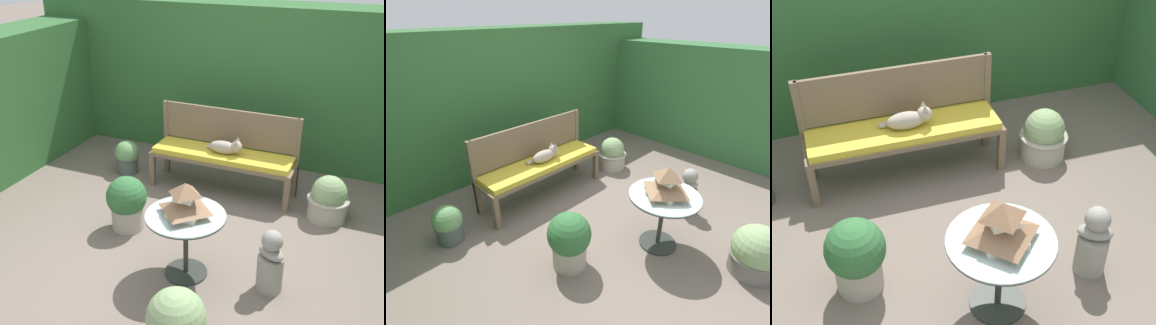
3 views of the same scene
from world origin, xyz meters
TOP-DOWN VIEW (x-y plane):
  - ground at (0.00, 0.00)m, footprint 30.00×30.00m
  - foliage_hedge_back at (0.00, 2.27)m, footprint 6.40×0.74m
  - garden_bench at (-0.13, 0.99)m, footprint 1.68×0.46m
  - bench_backrest at (-0.13, 1.20)m, footprint 1.68×0.06m
  - cat at (-0.09, 0.96)m, footprint 0.44×0.17m
  - patio_table at (0.11, -0.61)m, footprint 0.69×0.69m
  - pagoda_birdhouse at (0.11, -0.61)m, footprint 0.36×0.36m
  - garden_bust at (0.85, -0.52)m, footprint 0.29×0.24m
  - potted_plant_bench_left at (1.11, 0.84)m, footprint 0.44×0.44m
  - potted_plant_patio_mid at (0.40, -1.43)m, footprint 0.44×0.44m
  - potted_plant_hedge_corner at (-1.40, 0.97)m, footprint 0.30×0.30m
  - potted_plant_bench_right at (-0.74, -0.16)m, footprint 0.41×0.41m

SIDE VIEW (x-z plane):
  - ground at x=0.00m, z-range 0.00..0.00m
  - potted_plant_hedge_corner at x=-1.40m, z-range 0.00..0.43m
  - potted_plant_bench_left at x=1.11m, z-range -0.02..0.47m
  - potted_plant_patio_mid at x=0.40m, z-range -0.02..0.48m
  - garden_bust at x=0.85m, z-range -0.03..0.55m
  - potted_plant_bench_right at x=-0.74m, z-range 0.01..0.58m
  - garden_bench at x=-0.13m, z-range 0.17..0.67m
  - patio_table at x=0.11m, z-range 0.17..0.78m
  - cat at x=-0.09m, z-range 0.47..0.68m
  - bench_backrest at x=-0.13m, z-range 0.21..1.15m
  - pagoda_birdhouse at x=0.11m, z-range 0.58..0.88m
  - foliage_hedge_back at x=0.00m, z-range 0.00..1.99m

